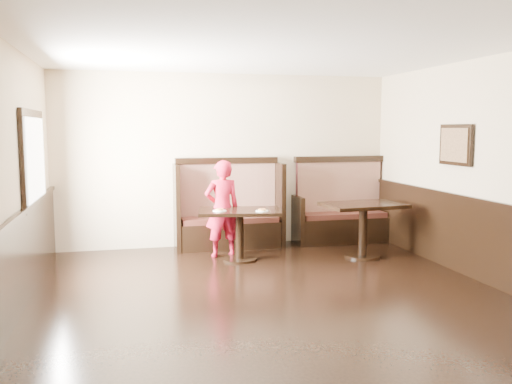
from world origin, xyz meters
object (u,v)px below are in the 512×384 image
object	(u,v)px
booth_neighbor	(341,213)
booth_main	(229,215)
table_main	(240,222)
child	(222,209)
table_neighbor	(363,217)

from	to	relation	value
booth_neighbor	booth_main	bearing A→B (deg)	179.95
booth_neighbor	table_main	size ratio (longest dim) A/B	1.29
booth_main	table_main	xyz separation A→B (m)	(-0.01, -0.94, 0.05)
booth_main	table_main	bearing A→B (deg)	-90.88
booth_neighbor	table_main	xyz separation A→B (m)	(-1.96, -0.94, 0.09)
booth_main	child	distance (m)	0.71
table_main	booth_neighbor	bearing A→B (deg)	35.60
booth_neighbor	child	bearing A→B (deg)	-163.53
booth_neighbor	table_neighbor	world-z (taller)	booth_neighbor
table_main	table_neighbor	distance (m)	1.85
table_main	table_neighbor	world-z (taller)	table_neighbor
booth_neighbor	child	world-z (taller)	child
booth_main	booth_neighbor	bearing A→B (deg)	-0.05
table_neighbor	child	bearing A→B (deg)	161.39
table_main	table_neighbor	xyz separation A→B (m)	(1.84, -0.22, 0.03)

